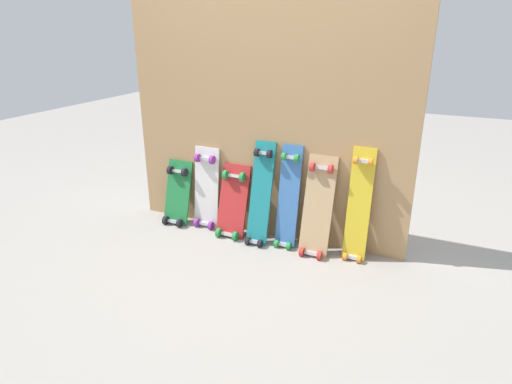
{
  "coord_description": "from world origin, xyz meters",
  "views": [
    {
      "loc": [
        1.32,
        -2.95,
        1.61
      ],
      "look_at": [
        0.0,
        -0.07,
        0.4
      ],
      "focal_mm": 31.11,
      "sensor_mm": 36.0,
      "label": 1
    }
  ],
  "objects": [
    {
      "name": "skateboard_yellow",
      "position": [
        0.78,
        -0.02,
        0.37
      ],
      "size": [
        0.16,
        0.18,
        0.88
      ],
      "color": "gold",
      "rests_on": "ground"
    },
    {
      "name": "skateboard_teal",
      "position": [
        0.04,
        -0.07,
        0.36
      ],
      "size": [
        0.17,
        0.27,
        0.85
      ],
      "color": "#197A7F",
      "rests_on": "ground"
    },
    {
      "name": "ground_plane",
      "position": [
        0.0,
        0.0,
        0.0
      ],
      "size": [
        12.0,
        12.0,
        0.0
      ],
      "primitive_type": "plane",
      "color": "#9E9991"
    },
    {
      "name": "skateboard_blue",
      "position": [
        0.25,
        -0.04,
        0.35
      ],
      "size": [
        0.16,
        0.21,
        0.84
      ],
      "color": "#386BAD",
      "rests_on": "ground"
    },
    {
      "name": "skateboard_white",
      "position": [
        -0.48,
        -0.01,
        0.31
      ],
      "size": [
        0.22,
        0.15,
        0.73
      ],
      "color": "silver",
      "rests_on": "ground"
    },
    {
      "name": "skateboard_red",
      "position": [
        -0.21,
        -0.06,
        0.25
      ],
      "size": [
        0.24,
        0.25,
        0.63
      ],
      "color": "#B22626",
      "rests_on": "ground"
    },
    {
      "name": "skateboard_green",
      "position": [
        -0.74,
        -0.05,
        0.23
      ],
      "size": [
        0.23,
        0.23,
        0.59
      ],
      "color": "#1E7238",
      "rests_on": "ground"
    },
    {
      "name": "skateboard_natural",
      "position": [
        0.49,
        -0.07,
        0.33
      ],
      "size": [
        0.22,
        0.26,
        0.79
      ],
      "color": "tan",
      "rests_on": "ground"
    },
    {
      "name": "plywood_wall_panel",
      "position": [
        0.0,
        0.07,
        0.95
      ],
      "size": [
        2.25,
        0.04,
        1.9
      ],
      "primitive_type": "cube",
      "color": "tan",
      "rests_on": "ground"
    }
  ]
}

